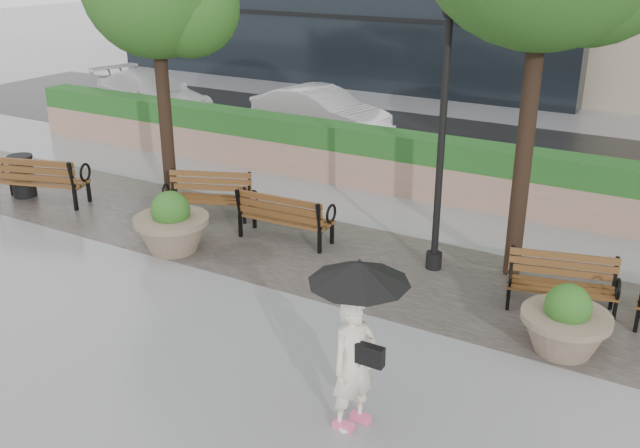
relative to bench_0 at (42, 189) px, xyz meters
The scene contains 15 objects.
ground 7.57m from the bench_0, 17.97° to the right, with size 100.00×100.00×0.00m, color gray.
cobble_strip 7.24m from the bench_0, ahead, with size 28.00×3.20×0.01m, color #383330.
hedge_wall 8.58m from the bench_0, 32.95° to the left, with size 24.00×0.80×1.35m.
asphalt_street 11.27m from the bench_0, 50.28° to the left, with size 40.00×7.00×0.00m, color black.
bench_0 is the anchor object (origin of this frame).
bench_1 3.84m from the bench_0, 17.08° to the left, with size 1.84×1.28×0.92m.
bench_2 5.77m from the bench_0, ahead, with size 1.85×0.80×0.97m.
bench_3 10.87m from the bench_0, ahead, with size 1.72×1.03×0.87m.
planter_left 4.21m from the bench_0, ahead, with size 1.37×1.37×1.15m.
planter_right 11.18m from the bench_0, ahead, with size 1.22×1.22×1.03m.
trash_bin 0.73m from the bench_0, behind, with size 0.54×0.54×0.90m, color black.
lamppost 8.84m from the bench_0, ahead, with size 0.28×0.28×4.44m.
car_left 8.28m from the bench_0, 115.75° to the left, with size 2.01×4.95×1.44m, color silver.
car_right 8.35m from the bench_0, 73.76° to the left, with size 1.50×4.29×1.41m, color silver.
pedestrian 10.04m from the bench_0, 19.72° to the right, with size 1.14×1.14×2.10m.
Camera 1 is at (5.36, -7.26, 5.31)m, focal length 40.00 mm.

